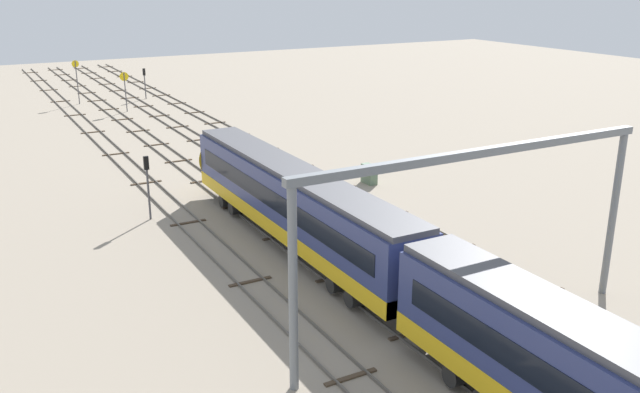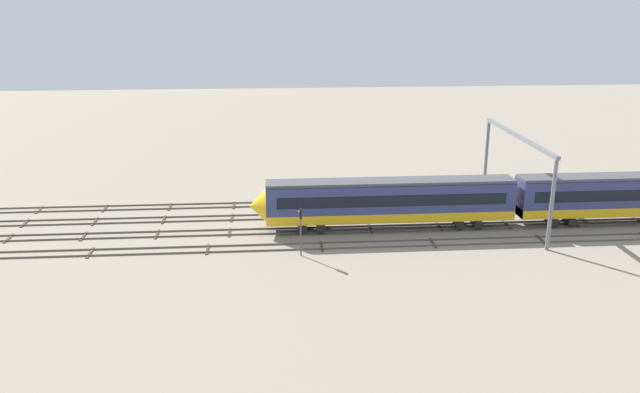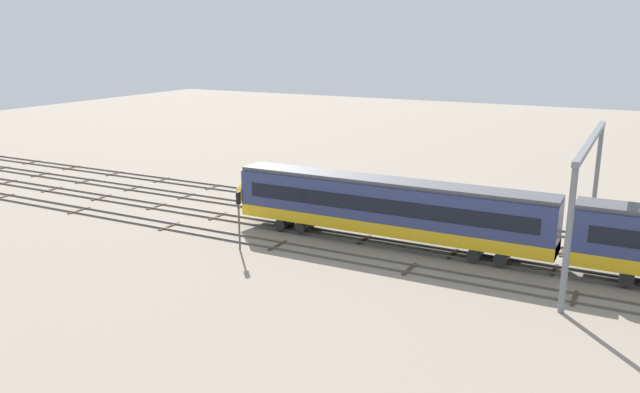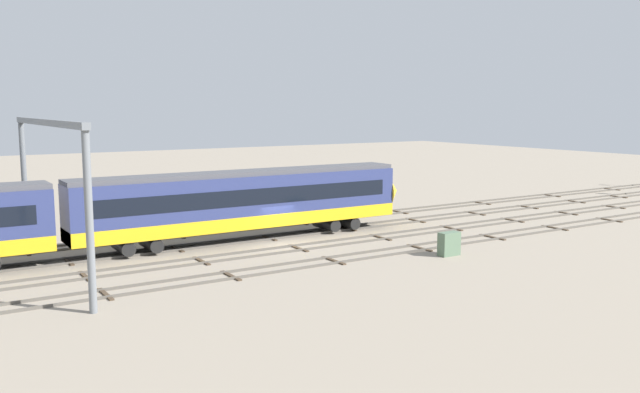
{
  "view_description": "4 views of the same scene",
  "coord_description": "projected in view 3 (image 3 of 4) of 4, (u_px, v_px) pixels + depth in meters",
  "views": [
    {
      "loc": [
        -35.87,
        18.98,
        15.55
      ],
      "look_at": [
        0.39,
        -0.92,
        2.07
      ],
      "focal_mm": 38.24,
      "sensor_mm": 36.0,
      "label": 1
    },
    {
      "loc": [
        9.53,
        60.54,
        21.71
      ],
      "look_at": [
        4.78,
        -0.42,
        2.67
      ],
      "focal_mm": 35.96,
      "sensor_mm": 36.0,
      "label": 2
    },
    {
      "loc": [
        -18.19,
        43.93,
        15.18
      ],
      "look_at": [
        5.54,
        -1.17,
        2.03
      ],
      "focal_mm": 35.3,
      "sensor_mm": 36.0,
      "label": 3
    },
    {
      "loc": [
        -22.08,
        -39.57,
        9.38
      ],
      "look_at": [
        2.28,
        -1.22,
        3.24
      ],
      "focal_mm": 37.44,
      "sensor_mm": 36.0,
      "label": 4
    }
  ],
  "objects": [
    {
      "name": "overhead_gantry",
      "position": [
        588.0,
        170.0,
        41.41
      ],
      "size": [
        0.4,
        18.34,
        8.69
      ],
      "color": "slate",
      "rests_on": "ground"
    },
    {
      "name": "track_second_far",
      "position": [
        340.0,
        256.0,
        44.17
      ],
      "size": [
        185.69,
        2.4,
        0.16
      ],
      "color": "#59544C",
      "rests_on": "ground"
    },
    {
      "name": "relay_cabinet",
      "position": [
        344.0,
        190.0,
        60.32
      ],
      "size": [
        1.42,
        0.69,
        1.5
      ],
      "color": "#597259",
      "rests_on": "ground"
    },
    {
      "name": "track_with_train",
      "position": [
        364.0,
        239.0,
        47.81
      ],
      "size": [
        185.69,
        2.4,
        0.16
      ],
      "color": "#59544C",
      "rests_on": "ground"
    },
    {
      "name": "signal_light_trackside_departure",
      "position": [
        239.0,
        212.0,
        45.03
      ],
      "size": [
        0.31,
        0.32,
        4.34
      ],
      "color": "#4C4C51",
      "rests_on": "ground"
    },
    {
      "name": "track_second_near",
      "position": [
        385.0,
        225.0,
        51.44
      ],
      "size": [
        185.69,
        2.4,
        0.16
      ],
      "color": "#59544C",
      "rests_on": "ground"
    },
    {
      "name": "track_near_foreground",
      "position": [
        403.0,
        212.0,
        55.08
      ],
      "size": [
        185.69,
        2.4,
        0.16
      ],
      "color": "#59544C",
      "rests_on": "ground"
    },
    {
      "name": "ground_plane",
      "position": [
        375.0,
        233.0,
        49.64
      ],
      "size": [
        201.69,
        201.69,
        0.0
      ],
      "primitive_type": "plane",
      "color": "gray"
    }
  ]
}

